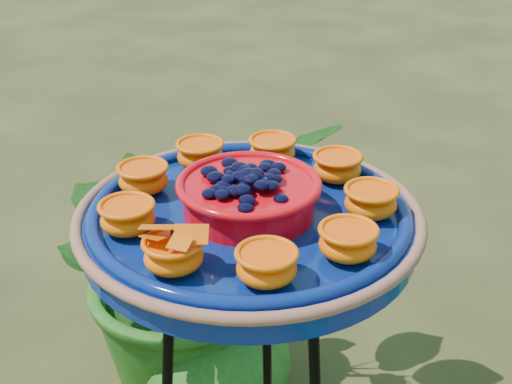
# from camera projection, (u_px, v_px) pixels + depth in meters

# --- Properties ---
(feeder_dish) EXTENTS (0.54, 0.54, 0.11)m
(feeder_dish) POSITION_uv_depth(u_px,v_px,m) (249.00, 214.00, 1.01)
(feeder_dish) COLOR navy
(feeder_dish) RESTS_ON tripod_stand
(shrub_back_left) EXTENTS (0.95, 0.98, 0.83)m
(shrub_back_left) POSITION_uv_depth(u_px,v_px,m) (185.00, 256.00, 1.94)
(shrub_back_left) COLOR #194C14
(shrub_back_left) RESTS_ON ground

